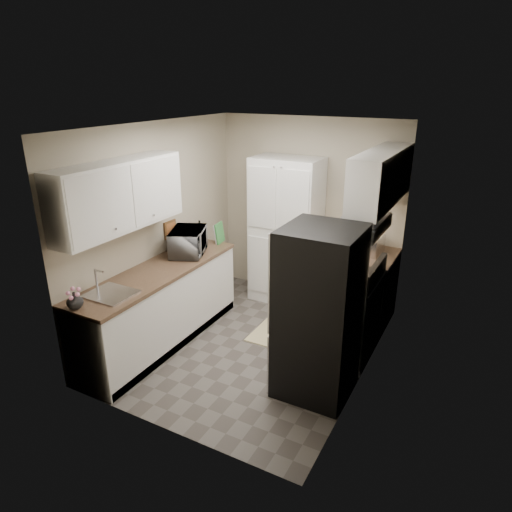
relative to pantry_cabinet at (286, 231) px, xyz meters
The scene contains 16 objects.
ground 1.66m from the pantry_cabinet, 81.35° to the right, with size 3.20×3.20×0.00m, color #56514C.
room_shell 1.48m from the pantry_cabinet, 82.18° to the right, with size 2.64×3.24×2.52m.
pantry_cabinet is the anchor object (origin of this frame).
base_cabinet_left 2.00m from the pantry_cabinet, 114.36° to the right, with size 0.60×2.30×0.88m, color white.
countertop_left 1.92m from the pantry_cabinet, 114.36° to the right, with size 0.63×2.33×0.04m, color brown.
base_cabinet_right 1.32m from the pantry_cabinet, ahead, with size 0.60×0.80×0.88m, color white.
countertop_right 1.20m from the pantry_cabinet, ahead, with size 0.63×0.83×0.04m, color brown.
electric_range 1.58m from the pantry_cabinet, 38.22° to the right, with size 0.71×0.78×1.13m.
refrigerator 2.07m from the pantry_cabinet, 56.54° to the right, with size 0.70×0.72×1.70m, color #B7B7BC.
microwave 1.40m from the pantry_cabinet, 124.58° to the right, with size 0.56×0.38×0.31m, color silver.
wine_bottle 1.17m from the pantry_cabinet, 139.49° to the right, with size 0.07×0.07×0.28m, color black.
flower_vase 2.96m from the pantry_cabinet, 107.01° to the right, with size 0.15×0.15×0.16m, color white.
cutting_board 0.91m from the pantry_cabinet, 137.60° to the right, with size 0.02×0.21×0.27m, color #398C41.
toaster_oven 1.17m from the pantry_cabinet, ahead, with size 0.29×0.36×0.21m, color #BABBBF.
fruit_basket 1.19m from the pantry_cabinet, ahead, with size 0.23×0.23×0.10m, color orange, non-canonical shape.
kitchen_mat 1.35m from the pantry_cabinet, 67.29° to the right, with size 0.57×0.91×0.01m, color beige.
Camera 1 is at (2.23, -4.09, 2.91)m, focal length 32.00 mm.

